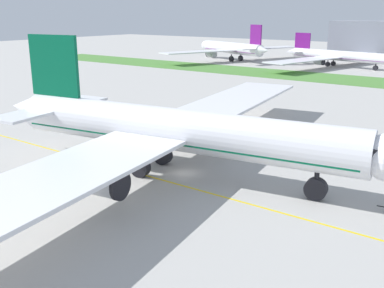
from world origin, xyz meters
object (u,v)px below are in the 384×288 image
(airliner_foreground, at_px, (170,130))
(ground_crew_wingwalker_port, at_px, (212,142))
(parked_airliner_far_centre, at_px, (337,56))
(parked_airliner_far_left, at_px, (233,48))

(airliner_foreground, xyz_separation_m, ground_crew_wingwalker_port, (-2.42, 13.89, -5.33))
(ground_crew_wingwalker_port, distance_m, parked_airliner_far_centre, 131.09)
(parked_airliner_far_left, bearing_deg, parked_airliner_far_centre, 6.44)
(ground_crew_wingwalker_port, distance_m, parked_airliner_far_left, 142.74)
(ground_crew_wingwalker_port, bearing_deg, airliner_foreground, -80.14)
(airliner_foreground, bearing_deg, parked_airliner_far_centre, 100.68)
(airliner_foreground, bearing_deg, parked_airliner_far_left, 118.31)
(airliner_foreground, height_order, ground_crew_wingwalker_port, airliner_foreground)
(parked_airliner_far_centre, bearing_deg, parked_airliner_far_left, -173.56)
(ground_crew_wingwalker_port, bearing_deg, parked_airliner_far_left, 120.10)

